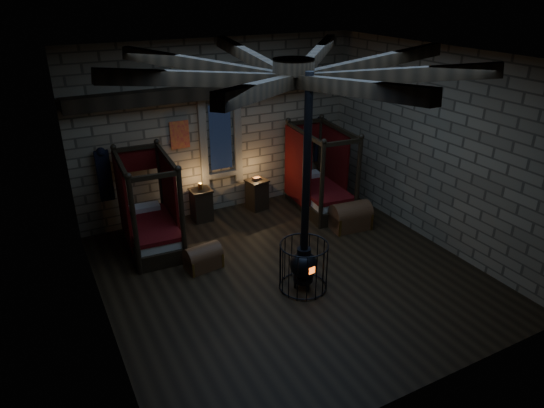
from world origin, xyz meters
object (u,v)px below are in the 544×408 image
bed_left (151,225)px  trunk_right (350,217)px  bed_right (318,189)px  stove (304,261)px  trunk_left (203,258)px

bed_left → trunk_right: 4.56m
bed_right → stove: size_ratio=0.52×
bed_left → trunk_left: bed_left is taller
bed_left → trunk_left: (0.67, -1.37, -0.28)m
bed_right → stove: bearing=-122.0°
bed_left → stove: 3.60m
bed_left → trunk_right: (4.35, -1.33, -0.21)m
trunk_left → trunk_right: trunk_right is taller
stove → bed_right: bearing=46.0°
bed_right → stove: stove is taller
bed_right → trunk_right: 1.32m
bed_right → bed_left: bearing=-175.2°
bed_left → trunk_left: 1.55m
trunk_left → stove: 2.14m
bed_left → stove: stove is taller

